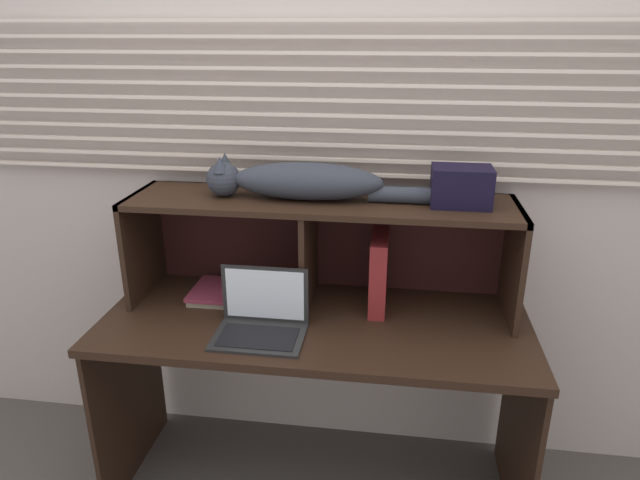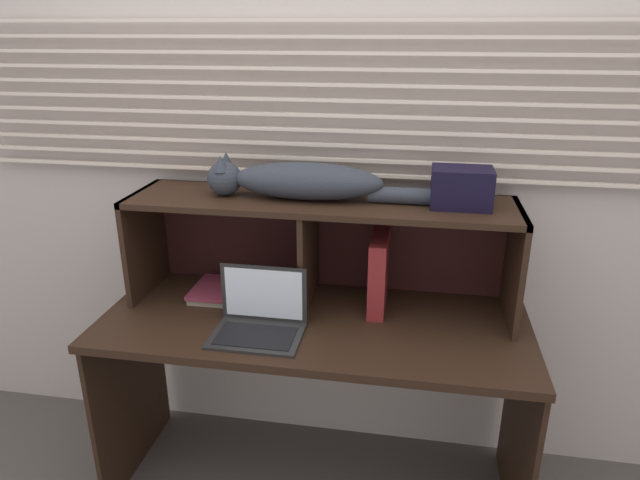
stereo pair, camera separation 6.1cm
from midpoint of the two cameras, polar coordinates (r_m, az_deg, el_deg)
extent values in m
cube|color=#BEB2AB|center=(2.19, 1.81, 8.07)|extent=(4.40, 0.04, 2.50)
cube|color=beige|center=(2.15, 1.61, 6.77)|extent=(2.81, 0.02, 0.01)
cube|color=beige|center=(2.14, 1.62, 8.17)|extent=(2.81, 0.02, 0.01)
cube|color=beige|center=(2.13, 1.64, 9.60)|extent=(2.81, 0.02, 0.01)
cube|color=beige|center=(2.12, 1.65, 11.04)|extent=(2.81, 0.02, 0.01)
cube|color=beige|center=(2.11, 1.67, 12.49)|extent=(2.81, 0.02, 0.01)
cube|color=beige|center=(2.10, 1.69, 13.95)|extent=(2.81, 0.02, 0.01)
cube|color=beige|center=(2.10, 1.70, 15.42)|extent=(2.81, 0.02, 0.01)
cube|color=beige|center=(2.09, 1.72, 16.90)|extent=(2.81, 0.02, 0.01)
cube|color=beige|center=(2.09, 1.73, 18.39)|extent=(2.81, 0.02, 0.01)
cube|color=beige|center=(2.09, 1.75, 19.87)|extent=(2.81, 0.02, 0.01)
cube|color=beige|center=(2.09, 1.77, 21.36)|extent=(2.81, 0.02, 0.01)
cube|color=black|center=(2.04, 0.21, -8.40)|extent=(1.53, 0.63, 0.03)
cube|color=black|center=(2.47, -17.91, -14.16)|extent=(0.02, 0.57, 0.72)
cube|color=black|center=(2.28, 20.25, -17.78)|extent=(0.02, 0.57, 0.72)
cube|color=black|center=(2.01, 0.88, 3.80)|extent=(1.39, 0.34, 0.02)
cube|color=black|center=(2.27, -16.52, -0.13)|extent=(0.02, 0.34, 0.41)
cube|color=black|center=(2.08, 19.86, -2.44)|extent=(0.02, 0.34, 0.41)
cube|color=black|center=(2.08, -0.28, -1.51)|extent=(0.02, 0.33, 0.38)
cube|color=black|center=(2.22, 1.53, 0.30)|extent=(1.39, 0.01, 0.41)
ellipsoid|color=#2F333D|center=(1.99, -0.40, 5.97)|extent=(0.54, 0.16, 0.13)
sphere|color=#2F333D|center=(2.07, -8.79, 6.17)|extent=(0.12, 0.12, 0.12)
cone|color=#303642|center=(2.02, -9.16, 7.64)|extent=(0.06, 0.06, 0.06)
cone|color=#2A3238|center=(2.08, -8.62, 8.03)|extent=(0.06, 0.06, 0.06)
cylinder|color=#2F333D|center=(1.97, 10.77, 4.33)|extent=(0.34, 0.06, 0.06)
cube|color=#242424|center=(1.93, -5.51, -9.63)|extent=(0.30, 0.22, 0.01)
cube|color=#242424|center=(1.97, -4.82, -5.40)|extent=(0.30, 0.01, 0.21)
cube|color=white|center=(1.97, -4.85, -5.45)|extent=(0.27, 0.00, 0.18)
cube|color=black|center=(1.92, -5.60, -9.62)|extent=(0.26, 0.15, 0.00)
cube|color=maroon|center=(2.07, 6.80, -3.28)|extent=(0.06, 0.24, 0.28)
cube|color=gray|center=(2.24, -9.52, -5.19)|extent=(0.17, 0.22, 0.02)
cube|color=maroon|center=(2.23, -9.71, -4.83)|extent=(0.17, 0.22, 0.02)
cube|color=black|center=(1.97, 14.99, 5.14)|extent=(0.20, 0.14, 0.13)
camera|label=1|loc=(0.03, -89.14, 0.32)|focal=31.64mm
camera|label=2|loc=(0.03, 90.86, -0.32)|focal=31.64mm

